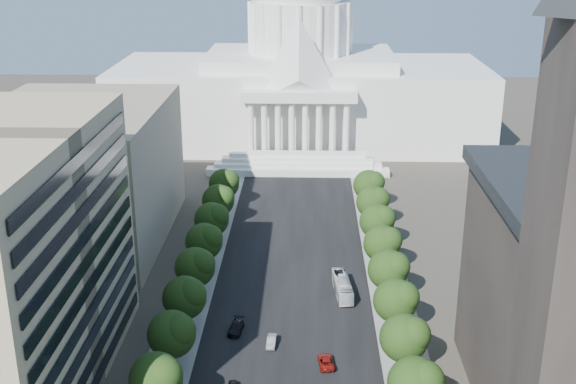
# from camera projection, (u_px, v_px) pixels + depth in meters

# --- Properties ---
(road_asphalt) EXTENTS (30.00, 260.00, 0.01)m
(road_asphalt) POSITION_uv_depth(u_px,v_px,m) (293.00, 258.00, 153.18)
(road_asphalt) COLOR black
(road_asphalt) RESTS_ON ground
(sidewalk_left) EXTENTS (8.00, 260.00, 0.02)m
(sidewalk_left) POSITION_uv_depth(u_px,v_px,m) (204.00, 257.00, 153.71)
(sidewalk_left) COLOR gray
(sidewalk_left) RESTS_ON ground
(sidewalk_right) EXTENTS (8.00, 260.00, 0.02)m
(sidewalk_right) POSITION_uv_depth(u_px,v_px,m) (383.00, 259.00, 152.65)
(sidewalk_right) COLOR gray
(sidewalk_right) RESTS_ON ground
(capitol) EXTENTS (120.00, 56.00, 73.00)m
(capitol) POSITION_uv_depth(u_px,v_px,m) (300.00, 80.00, 235.78)
(capitol) COLOR white
(capitol) RESTS_ON ground
(office_block_left_far) EXTENTS (38.00, 52.00, 30.00)m
(office_block_left_far) POSITION_uv_depth(u_px,v_px,m) (77.00, 174.00, 158.88)
(office_block_left_far) COLOR gray
(office_block_left_far) RESTS_ON ground
(tree_l_c) EXTENTS (7.79, 7.60, 9.97)m
(tree_l_c) POSITION_uv_depth(u_px,v_px,m) (158.00, 378.00, 100.48)
(tree_l_c) COLOR #33261C
(tree_l_c) RESTS_ON ground
(tree_l_d) EXTENTS (7.79, 7.60, 9.97)m
(tree_l_d) POSITION_uv_depth(u_px,v_px,m) (173.00, 333.00, 111.78)
(tree_l_d) COLOR #33261C
(tree_l_d) RESTS_ON ground
(tree_l_e) EXTENTS (7.79, 7.60, 9.97)m
(tree_l_e) POSITION_uv_depth(u_px,v_px,m) (186.00, 297.00, 123.08)
(tree_l_e) COLOR #33261C
(tree_l_e) RESTS_ON ground
(tree_l_f) EXTENTS (7.79, 7.60, 9.97)m
(tree_l_f) POSITION_uv_depth(u_px,v_px,m) (197.00, 266.00, 134.37)
(tree_l_f) COLOR #33261C
(tree_l_f) RESTS_ON ground
(tree_l_g) EXTENTS (7.79, 7.60, 9.97)m
(tree_l_g) POSITION_uv_depth(u_px,v_px,m) (205.00, 241.00, 145.67)
(tree_l_g) COLOR #33261C
(tree_l_g) RESTS_ON ground
(tree_l_h) EXTENTS (7.79, 7.60, 9.97)m
(tree_l_h) POSITION_uv_depth(u_px,v_px,m) (213.00, 219.00, 156.97)
(tree_l_h) COLOR #33261C
(tree_l_h) RESTS_ON ground
(tree_l_i) EXTENTS (7.79, 7.60, 9.97)m
(tree_l_i) POSITION_uv_depth(u_px,v_px,m) (219.00, 200.00, 168.26)
(tree_l_i) COLOR #33261C
(tree_l_i) RESTS_ON ground
(tree_l_j) EXTENTS (7.79, 7.60, 9.97)m
(tree_l_j) POSITION_uv_depth(u_px,v_px,m) (225.00, 183.00, 179.56)
(tree_l_j) COLOR #33261C
(tree_l_j) RESTS_ON ground
(tree_r_c) EXTENTS (7.79, 7.60, 9.97)m
(tree_r_c) POSITION_uv_depth(u_px,v_px,m) (417.00, 382.00, 99.48)
(tree_r_c) COLOR #33261C
(tree_r_c) RESTS_ON ground
(tree_r_d) EXTENTS (7.79, 7.60, 9.97)m
(tree_r_d) POSITION_uv_depth(u_px,v_px,m) (406.00, 337.00, 110.78)
(tree_r_d) COLOR #33261C
(tree_r_d) RESTS_ON ground
(tree_r_e) EXTENTS (7.79, 7.60, 9.97)m
(tree_r_e) POSITION_uv_depth(u_px,v_px,m) (397.00, 300.00, 122.08)
(tree_r_e) COLOR #33261C
(tree_r_e) RESTS_ON ground
(tree_r_f) EXTENTS (7.79, 7.60, 9.97)m
(tree_r_f) POSITION_uv_depth(u_px,v_px,m) (390.00, 269.00, 133.37)
(tree_r_f) COLOR #33261C
(tree_r_f) RESTS_ON ground
(tree_r_g) EXTENTS (7.79, 7.60, 9.97)m
(tree_r_g) POSITION_uv_depth(u_px,v_px,m) (384.00, 243.00, 144.67)
(tree_r_g) COLOR #33261C
(tree_r_g) RESTS_ON ground
(tree_r_h) EXTENTS (7.79, 7.60, 9.97)m
(tree_r_h) POSITION_uv_depth(u_px,v_px,m) (379.00, 220.00, 155.97)
(tree_r_h) COLOR #33261C
(tree_r_h) RESTS_ON ground
(tree_r_i) EXTENTS (7.79, 7.60, 9.97)m
(tree_r_i) POSITION_uv_depth(u_px,v_px,m) (374.00, 201.00, 167.26)
(tree_r_i) COLOR #33261C
(tree_r_i) RESTS_ON ground
(tree_r_j) EXTENTS (7.79, 7.60, 9.97)m
(tree_r_j) POSITION_uv_depth(u_px,v_px,m) (370.00, 184.00, 178.56)
(tree_r_j) COLOR #33261C
(tree_r_j) RESTS_ON ground
(streetlight_c) EXTENTS (2.61, 0.44, 9.00)m
(streetlight_c) POSITION_uv_depth(u_px,v_px,m) (406.00, 303.00, 122.43)
(streetlight_c) COLOR gray
(streetlight_c) RESTS_ON ground
(streetlight_d) EXTENTS (2.61, 0.44, 9.00)m
(streetlight_d) POSITION_uv_depth(u_px,v_px,m) (391.00, 243.00, 145.96)
(streetlight_d) COLOR gray
(streetlight_d) RESTS_ON ground
(streetlight_e) EXTENTS (2.61, 0.44, 9.00)m
(streetlight_e) POSITION_uv_depth(u_px,v_px,m) (380.00, 200.00, 169.50)
(streetlight_e) COLOR gray
(streetlight_e) RESTS_ON ground
(streetlight_f) EXTENTS (2.61, 0.44, 9.00)m
(streetlight_f) POSITION_uv_depth(u_px,v_px,m) (371.00, 168.00, 193.03)
(streetlight_f) COLOR gray
(streetlight_f) RESTS_ON ground
(car_silver) EXTENTS (1.70, 4.33, 1.40)m
(car_silver) POSITION_uv_depth(u_px,v_px,m) (272.00, 341.00, 120.36)
(car_silver) COLOR #A7AAAF
(car_silver) RESTS_ON ground
(car_red) EXTENTS (2.86, 5.29, 1.41)m
(car_red) POSITION_uv_depth(u_px,v_px,m) (326.00, 362.00, 114.64)
(car_red) COLOR maroon
(car_red) RESTS_ON ground
(car_dark_b) EXTENTS (2.82, 5.67, 1.58)m
(car_dark_b) POSITION_uv_depth(u_px,v_px,m) (236.00, 327.00, 124.47)
(car_dark_b) COLOR black
(car_dark_b) RESTS_ON ground
(city_bus) EXTENTS (3.87, 11.83, 3.24)m
(city_bus) POSITION_uv_depth(u_px,v_px,m) (342.00, 286.00, 137.21)
(city_bus) COLOR silver
(city_bus) RESTS_ON ground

